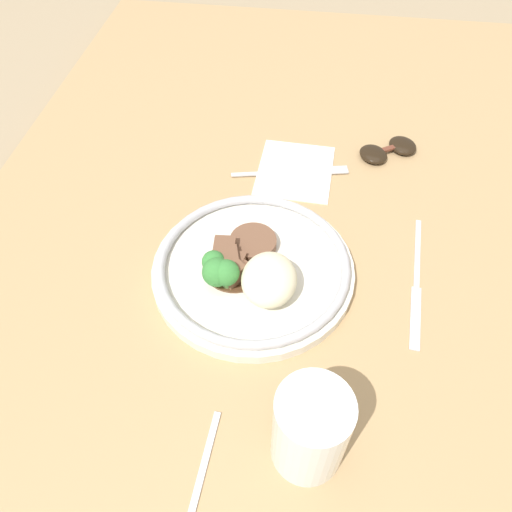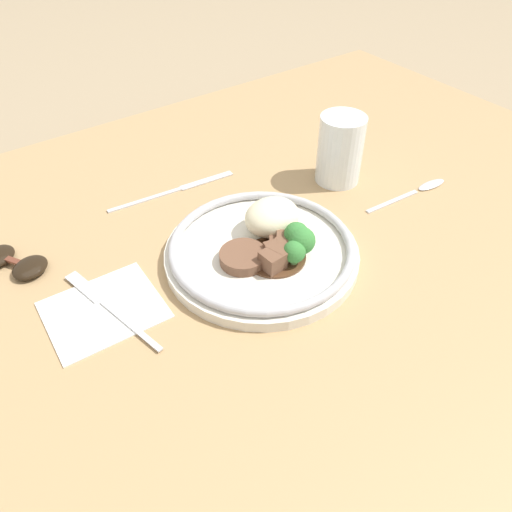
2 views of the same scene
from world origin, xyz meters
The scene contains 8 objects.
ground_plane centered at (0.00, 0.00, 0.00)m, with size 8.00×8.00×0.00m, color #998466.
dining_table centered at (0.00, 0.00, 0.02)m, with size 1.43×0.91×0.04m.
napkin centered at (-0.16, 0.00, 0.04)m, with size 0.14×0.12×0.00m.
plate centered at (0.05, -0.04, 0.06)m, with size 0.26×0.26×0.06m.
juice_glass centered at (0.26, 0.05, 0.09)m, with size 0.07×0.07×0.11m.
fork centered at (-0.16, 0.01, 0.04)m, with size 0.05×0.18×0.00m.
knife centered at (0.03, 0.17, 0.04)m, with size 0.21×0.03×0.00m.
sunglasses centered at (-0.23, 0.14, 0.05)m, with size 0.09×0.11×0.01m.
Camera 1 is at (0.43, 0.02, 0.55)m, focal length 35.00 mm.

